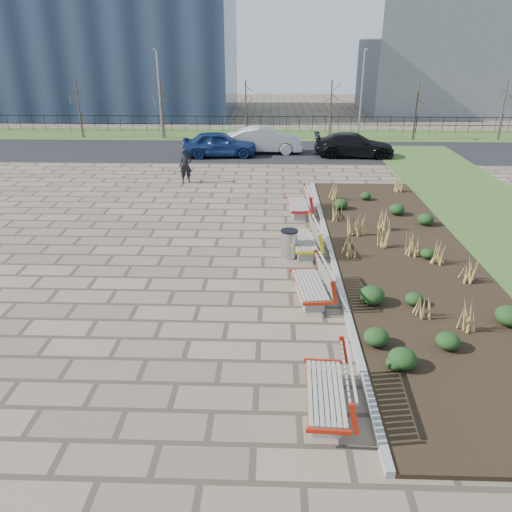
{
  "coord_description": "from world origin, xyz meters",
  "views": [
    {
      "loc": [
        1.93,
        -10.08,
        6.57
      ],
      "look_at": [
        1.5,
        3.0,
        0.9
      ],
      "focal_mm": 35.0,
      "sensor_mm": 36.0,
      "label": 1
    }
  ],
  "objects_px": {
    "bench_b": "(310,283)",
    "car_blue": "(219,144)",
    "bench_a": "(326,389)",
    "bench_d": "(298,203)",
    "bench_c": "(303,239)",
    "car_black": "(354,145)",
    "lamp_west": "(159,96)",
    "pedestrian": "(186,166)",
    "litter_bin": "(289,244)",
    "lamp_east": "(361,96)",
    "car_silver": "(264,140)"
  },
  "relations": [
    {
      "from": "pedestrian",
      "to": "car_black",
      "type": "height_order",
      "value": "pedestrian"
    },
    {
      "from": "bench_c",
      "to": "car_silver",
      "type": "distance_m",
      "value": 16.18
    },
    {
      "from": "car_silver",
      "to": "car_black",
      "type": "xyz_separation_m",
      "value": [
        5.48,
        -0.92,
        -0.08
      ]
    },
    {
      "from": "litter_bin",
      "to": "lamp_west",
      "type": "height_order",
      "value": "lamp_west"
    },
    {
      "from": "bench_b",
      "to": "car_silver",
      "type": "height_order",
      "value": "car_silver"
    },
    {
      "from": "bench_c",
      "to": "litter_bin",
      "type": "distance_m",
      "value": 0.63
    },
    {
      "from": "bench_b",
      "to": "car_blue",
      "type": "bearing_deg",
      "value": 95.97
    },
    {
      "from": "car_silver",
      "to": "bench_a",
      "type": "bearing_deg",
      "value": -177.19
    },
    {
      "from": "bench_a",
      "to": "litter_bin",
      "type": "bearing_deg",
      "value": 96.16
    },
    {
      "from": "bench_c",
      "to": "car_black",
      "type": "distance_m",
      "value": 15.67
    },
    {
      "from": "car_blue",
      "to": "lamp_west",
      "type": "xyz_separation_m",
      "value": [
        -4.69,
        5.64,
        2.25
      ]
    },
    {
      "from": "pedestrian",
      "to": "bench_d",
      "type": "bearing_deg",
      "value": -59.39
    },
    {
      "from": "litter_bin",
      "to": "car_silver",
      "type": "distance_m",
      "value": 16.54
    },
    {
      "from": "bench_a",
      "to": "bench_c",
      "type": "distance_m",
      "value": 7.83
    },
    {
      "from": "bench_a",
      "to": "lamp_east",
      "type": "bearing_deg",
      "value": 82.42
    },
    {
      "from": "bench_a",
      "to": "litter_bin",
      "type": "relative_size",
      "value": 2.3
    },
    {
      "from": "car_black",
      "to": "lamp_west",
      "type": "bearing_deg",
      "value": 70.03
    },
    {
      "from": "litter_bin",
      "to": "car_silver",
      "type": "xyz_separation_m",
      "value": [
        -1.11,
        16.5,
        0.35
      ]
    },
    {
      "from": "litter_bin",
      "to": "pedestrian",
      "type": "height_order",
      "value": "pedestrian"
    },
    {
      "from": "bench_a",
      "to": "lamp_east",
      "type": "height_order",
      "value": "lamp_east"
    },
    {
      "from": "bench_c",
      "to": "bench_d",
      "type": "bearing_deg",
      "value": 85.0
    },
    {
      "from": "bench_c",
      "to": "lamp_east",
      "type": "relative_size",
      "value": 0.35
    },
    {
      "from": "bench_d",
      "to": "lamp_east",
      "type": "distance_m",
      "value": 17.48
    },
    {
      "from": "car_black",
      "to": "lamp_east",
      "type": "relative_size",
      "value": 0.81
    },
    {
      "from": "pedestrian",
      "to": "car_black",
      "type": "bearing_deg",
      "value": 17.01
    },
    {
      "from": "lamp_east",
      "to": "car_silver",
      "type": "bearing_deg",
      "value": -145.95
    },
    {
      "from": "car_blue",
      "to": "lamp_east",
      "type": "relative_size",
      "value": 0.75
    },
    {
      "from": "bench_a",
      "to": "litter_bin",
      "type": "height_order",
      "value": "bench_a"
    },
    {
      "from": "bench_b",
      "to": "bench_d",
      "type": "bearing_deg",
      "value": 82.68
    },
    {
      "from": "bench_b",
      "to": "car_blue",
      "type": "xyz_separation_m",
      "value": [
        -4.31,
        18.23,
        0.29
      ]
    },
    {
      "from": "pedestrian",
      "to": "lamp_west",
      "type": "distance_m",
      "value": 12.47
    },
    {
      "from": "bench_d",
      "to": "pedestrian",
      "type": "height_order",
      "value": "pedestrian"
    },
    {
      "from": "bench_b",
      "to": "pedestrian",
      "type": "xyz_separation_m",
      "value": [
        -5.37,
        12.15,
        0.35
      ]
    },
    {
      "from": "bench_b",
      "to": "car_blue",
      "type": "distance_m",
      "value": 18.74
    },
    {
      "from": "bench_d",
      "to": "pedestrian",
      "type": "distance_m",
      "value": 7.23
    },
    {
      "from": "litter_bin",
      "to": "car_blue",
      "type": "height_order",
      "value": "car_blue"
    },
    {
      "from": "pedestrian",
      "to": "lamp_east",
      "type": "distance_m",
      "value": 15.81
    },
    {
      "from": "pedestrian",
      "to": "car_black",
      "type": "relative_size",
      "value": 0.35
    },
    {
      "from": "bench_a",
      "to": "bench_d",
      "type": "bearing_deg",
      "value": 92.41
    },
    {
      "from": "bench_d",
      "to": "pedestrian",
      "type": "bearing_deg",
      "value": 134.09
    },
    {
      "from": "bench_c",
      "to": "car_blue",
      "type": "xyz_separation_m",
      "value": [
        -4.31,
        14.92,
        0.29
      ]
    },
    {
      "from": "bench_d",
      "to": "bench_c",
      "type": "bearing_deg",
      "value": -93.95
    },
    {
      "from": "litter_bin",
      "to": "car_silver",
      "type": "relative_size",
      "value": 0.19
    },
    {
      "from": "bench_d",
      "to": "car_black",
      "type": "xyz_separation_m",
      "value": [
        3.88,
        11.18,
        0.22
      ]
    },
    {
      "from": "bench_a",
      "to": "bench_c",
      "type": "bearing_deg",
      "value": 92.41
    },
    {
      "from": "lamp_west",
      "to": "litter_bin",
      "type": "bearing_deg",
      "value": -67.89
    },
    {
      "from": "lamp_west",
      "to": "bench_a",
      "type": "bearing_deg",
      "value": -72.41
    },
    {
      "from": "bench_b",
      "to": "litter_bin",
      "type": "xyz_separation_m",
      "value": [
        -0.49,
        2.92,
        -0.04
      ]
    },
    {
      "from": "car_silver",
      "to": "lamp_east",
      "type": "bearing_deg",
      "value": -56.96
    },
    {
      "from": "bench_b",
      "to": "bench_d",
      "type": "distance_m",
      "value": 7.32
    }
  ]
}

